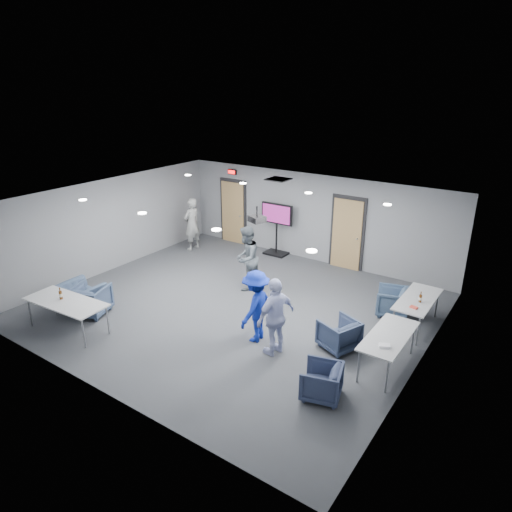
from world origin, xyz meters
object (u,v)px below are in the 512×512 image
Objects in this scene: chair_right_a at (392,302)px; table_right_a at (418,300)px; person_b at (246,258)px; person_c at (276,317)px; projector at (257,219)px; table_right_b at (389,337)px; chair_front_a at (91,300)px; chair_right_b at (339,334)px; tv_stand at (277,226)px; person_a at (192,224)px; table_front_left at (66,303)px; person_d at (256,306)px; chair_right_c at (321,381)px; bottle_front at (61,295)px; chair_front_b at (82,296)px; bottle_right at (420,298)px.

table_right_a reaches higher than chair_right_a.
person_c is (2.32, -2.22, -0.04)m from person_b.
projector is at bearing -118.88° from person_c.
person_b reaches higher than table_right_b.
table_right_a is (2.08, 2.68, -0.16)m from person_c.
person_c is 4.71m from chair_front_a.
person_c is at bearing -20.77° from projector.
chair_right_b is 0.43× the size of tv_stand.
person_b reaches higher than person_c.
person_a is 5.72m from table_front_left.
person_c is 2.30× the size of chair_right_b.
person_d is at bearing 27.01° from person_b.
projector reaches higher than chair_right_c.
chair_front_a is 0.48× the size of table_right_b.
table_front_left is at bearing -66.24° from person_d.
bottle_front is at bearing -67.43° from person_d.
person_a is 2.81m from tv_stand.
bottle_front is (0.53, -0.85, 0.52)m from chair_front_b.
chair_right_b is (-0.42, -2.09, -0.01)m from chair_right_a.
person_b is at bearing -130.78° from chair_front_b.
tv_stand reaches higher than chair_front_a.
person_c is at bearing -41.38° from chair_right_a.
bottle_front is (-5.91, -4.84, 0.50)m from chair_right_a.
table_right_b is at bearing 58.94° from person_b.
table_front_left is 7.82m from bottle_right.
table_right_a is at bearing 46.76° from projector.
projector reaches higher than chair_right_a.
chair_front_b is at bearing -74.02° from chair_right_a.
chair_front_a is at bearing -102.29° from chair_right_c.
bottle_front reaches higher than table_right_a.
table_right_a is at bearing 48.94° from chair_right_a.
person_b is 4.55m from table_front_left.
tv_stand is (-4.47, 5.62, 0.64)m from chair_right_c.
person_a is 8.32m from chair_right_c.
bottle_right is (2.79, 2.32, 0.02)m from person_d.
table_right_a is at bearing 0.00° from table_right_b.
bottle_right is at bearing 33.38° from bottle_front.
table_front_left is at bearing -65.61° from chair_right_a.
person_a reaches higher than tv_stand.
chair_right_a is at bearing 147.58° from bottle_right.
bottle_front is (-3.85, -2.06, 0.03)m from person_d.
chair_right_c is 2.50× the size of bottle_front.
chair_right_c is (3.74, -2.96, -0.56)m from person_b.
chair_right_b is at bearing 145.32° from person_c.
bottle_front is 4.68m from projector.
table_right_a is 0.23m from bottle_right.
chair_front_b is at bearing -153.81° from bottle_right.
bottle_right reaches higher than table_right_a.
table_right_a is (4.39, 0.46, -0.19)m from person_b.
tv_stand reaches higher than chair_right_b.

